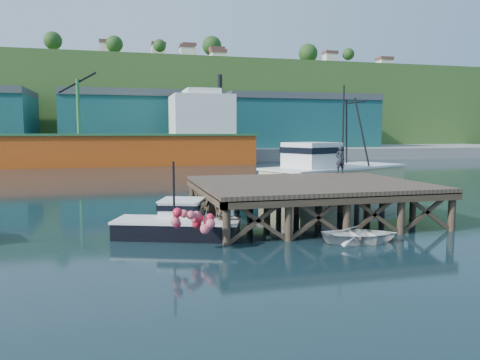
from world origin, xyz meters
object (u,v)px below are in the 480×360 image
object	(u,v)px
trawler	(332,171)
dinghy	(360,235)
boat_black	(179,223)
dockworker	(340,159)

from	to	relation	value
trawler	dinghy	xyz separation A→B (m)	(-6.22, -15.70, -1.41)
boat_black	trawler	size ratio (longest dim) A/B	0.46
dinghy	dockworker	bearing A→B (deg)	-10.77
boat_black	dinghy	distance (m)	8.29
trawler	dockworker	distance (m)	6.04
trawler	dockworker	size ratio (longest dim) A/B	7.28
dinghy	dockworker	xyz separation A→B (m)	(4.09, 10.20, 2.70)
boat_black	trawler	xyz separation A→B (m)	(13.82, 12.42, 1.10)
dinghy	trawler	bearing A→B (deg)	-10.50
boat_black	trawler	bearing A→B (deg)	61.99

